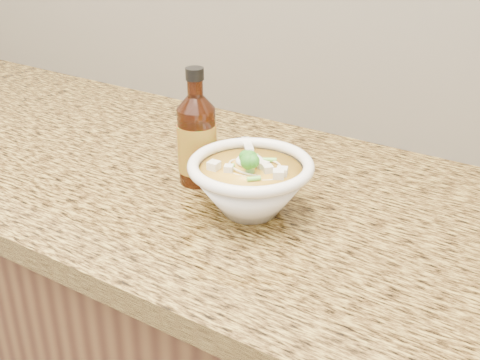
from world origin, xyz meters
The scene contains 3 objects.
counter_slab centered at (0.00, 1.68, 0.88)m, with size 4.00×0.68×0.04m, color #A98D3E.
soup_bowl centered at (0.17, 1.60, 0.95)m, with size 0.20×0.21×0.11m.
hot_sauce_bottle centered at (0.03, 1.65, 0.98)m, with size 0.07×0.07×0.21m.
Camera 1 is at (0.61, 0.88, 1.38)m, focal length 45.00 mm.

